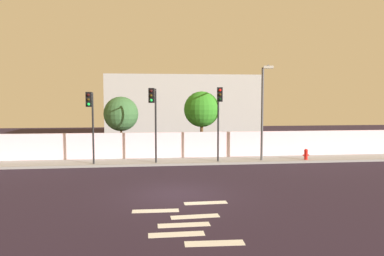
{
  "coord_description": "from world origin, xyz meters",
  "views": [
    {
      "loc": [
        -1.19,
        -16.32,
        4.33
      ],
      "look_at": [
        1.46,
        6.5,
        2.48
      ],
      "focal_mm": 34.32,
      "sensor_mm": 36.0,
      "label": 1
    }
  ],
  "objects_px": {
    "street_lamp_curbside": "(263,105)",
    "roadside_tree_midleft": "(202,109)",
    "traffic_light_left": "(91,112)",
    "roadside_tree_leftmost": "(121,114)",
    "traffic_light_center": "(219,108)",
    "traffic_light_right": "(154,109)",
    "fire_hydrant": "(306,154)"
  },
  "relations": [
    {
      "from": "fire_hydrant",
      "to": "roadside_tree_leftmost",
      "type": "height_order",
      "value": "roadside_tree_leftmost"
    },
    {
      "from": "traffic_light_left",
      "to": "roadside_tree_leftmost",
      "type": "relative_size",
      "value": 1.02
    },
    {
      "from": "traffic_light_left",
      "to": "traffic_light_center",
      "type": "distance_m",
      "value": 8.06
    },
    {
      "from": "traffic_light_left",
      "to": "traffic_light_right",
      "type": "distance_m",
      "value": 3.87
    },
    {
      "from": "traffic_light_right",
      "to": "fire_hydrant",
      "type": "relative_size",
      "value": 6.47
    },
    {
      "from": "traffic_light_left",
      "to": "traffic_light_right",
      "type": "height_order",
      "value": "traffic_light_right"
    },
    {
      "from": "fire_hydrant",
      "to": "roadside_tree_midleft",
      "type": "height_order",
      "value": "roadside_tree_midleft"
    },
    {
      "from": "traffic_light_left",
      "to": "traffic_light_right",
      "type": "relative_size",
      "value": 0.95
    },
    {
      "from": "traffic_light_right",
      "to": "street_lamp_curbside",
      "type": "relative_size",
      "value": 0.77
    },
    {
      "from": "traffic_light_center",
      "to": "fire_hydrant",
      "type": "relative_size",
      "value": 6.56
    },
    {
      "from": "traffic_light_right",
      "to": "roadside_tree_midleft",
      "type": "xyz_separation_m",
      "value": [
        3.6,
        3.82,
        -0.15
      ]
    },
    {
      "from": "traffic_light_center",
      "to": "fire_hydrant",
      "type": "xyz_separation_m",
      "value": [
        6.19,
        0.62,
        -3.16
      ]
    },
    {
      "from": "fire_hydrant",
      "to": "roadside_tree_midleft",
      "type": "relative_size",
      "value": 0.15
    },
    {
      "from": "street_lamp_curbside",
      "to": "roadside_tree_midleft",
      "type": "bearing_deg",
      "value": 138.77
    },
    {
      "from": "traffic_light_left",
      "to": "street_lamp_curbside",
      "type": "bearing_deg",
      "value": 2.69
    },
    {
      "from": "traffic_light_center",
      "to": "street_lamp_curbside",
      "type": "bearing_deg",
      "value": 9.93
    },
    {
      "from": "traffic_light_center",
      "to": "roadside_tree_leftmost",
      "type": "xyz_separation_m",
      "value": [
        -6.5,
        3.76,
        -0.49
      ]
    },
    {
      "from": "traffic_light_center",
      "to": "street_lamp_curbside",
      "type": "relative_size",
      "value": 0.78
    },
    {
      "from": "fire_hydrant",
      "to": "traffic_light_right",
      "type": "bearing_deg",
      "value": -176.22
    },
    {
      "from": "traffic_light_center",
      "to": "fire_hydrant",
      "type": "height_order",
      "value": "traffic_light_center"
    },
    {
      "from": "traffic_light_center",
      "to": "roadside_tree_leftmost",
      "type": "height_order",
      "value": "traffic_light_center"
    },
    {
      "from": "street_lamp_curbside",
      "to": "traffic_light_left",
      "type": "bearing_deg",
      "value": -177.31
    },
    {
      "from": "traffic_light_left",
      "to": "traffic_light_right",
      "type": "xyz_separation_m",
      "value": [
        3.86,
        -0.08,
        0.17
      ]
    },
    {
      "from": "traffic_light_right",
      "to": "roadside_tree_leftmost",
      "type": "xyz_separation_m",
      "value": [
        -2.31,
        3.82,
        -0.45
      ]
    },
    {
      "from": "street_lamp_curbside",
      "to": "fire_hydrant",
      "type": "height_order",
      "value": "street_lamp_curbside"
    },
    {
      "from": "traffic_light_left",
      "to": "roadside_tree_leftmost",
      "type": "xyz_separation_m",
      "value": [
        1.56,
        3.74,
        -0.28
      ]
    },
    {
      "from": "fire_hydrant",
      "to": "roadside_tree_leftmost",
      "type": "distance_m",
      "value": 13.34
    },
    {
      "from": "traffic_light_left",
      "to": "roadside_tree_midleft",
      "type": "height_order",
      "value": "roadside_tree_midleft"
    },
    {
      "from": "street_lamp_curbside",
      "to": "roadside_tree_leftmost",
      "type": "relative_size",
      "value": 1.4
    },
    {
      "from": "roadside_tree_leftmost",
      "to": "roadside_tree_midleft",
      "type": "distance_m",
      "value": 5.91
    },
    {
      "from": "traffic_light_right",
      "to": "roadside_tree_leftmost",
      "type": "relative_size",
      "value": 1.08
    },
    {
      "from": "traffic_light_right",
      "to": "traffic_light_center",
      "type": "bearing_deg",
      "value": 0.83
    }
  ]
}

